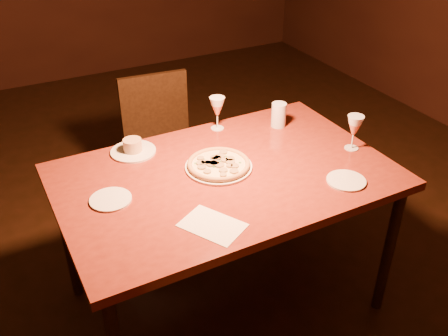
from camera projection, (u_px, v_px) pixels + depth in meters
name	position (u px, v px, depth m)	size (l,w,h in m)	color
floor	(176.00, 289.00, 2.85)	(7.00, 7.00, 0.00)	black
dining_table	(225.00, 186.00, 2.38)	(1.57, 1.01, 0.83)	maroon
chair_far	(162.00, 140.00, 3.26)	(0.49, 0.49, 0.93)	black
pizza_plate	(219.00, 165.00, 2.37)	(0.32, 0.32, 0.04)	white
ramekin_saucer	(133.00, 148.00, 2.50)	(0.23, 0.23, 0.07)	white
wine_glass_far	(217.00, 113.00, 2.68)	(0.08, 0.08, 0.18)	#CB6F54
wine_glass_right	(354.00, 133.00, 2.49)	(0.08, 0.08, 0.18)	#CB6F54
water_tumbler	(279.00, 115.00, 2.72)	(0.08, 0.08, 0.13)	silver
side_plate_left	(111.00, 199.00, 2.16)	(0.18, 0.18, 0.01)	white
side_plate_near	(346.00, 181.00, 2.28)	(0.18, 0.18, 0.01)	white
menu_card	(212.00, 225.00, 2.01)	(0.17, 0.25, 0.00)	silver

